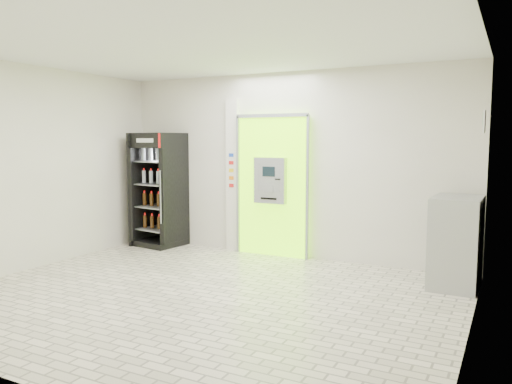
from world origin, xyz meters
The scene contains 7 objects.
ground centered at (0.00, 0.00, 0.00)m, with size 6.00×6.00×0.00m, color beige.
room_shell centered at (0.00, 0.00, 1.84)m, with size 6.00×6.00×6.00m.
atm_assembly centered at (-0.20, 2.41, 1.17)m, with size 1.30×0.24×2.33m.
pillar centered at (-0.98, 2.45, 1.30)m, with size 0.22×0.11×2.60m.
beverage_cooler centered at (-2.35, 2.16, 0.97)m, with size 0.85×0.80×2.03m.
steel_cabinet centered at (2.70, 1.90, 0.59)m, with size 0.62×0.90×1.18m.
exit_sign centered at (2.99, 1.40, 2.12)m, with size 0.02×0.22×0.26m.
Camera 1 is at (3.33, -4.96, 1.91)m, focal length 35.00 mm.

